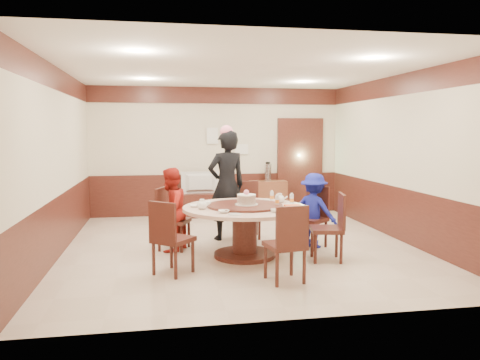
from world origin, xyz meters
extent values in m
plane|color=beige|center=(0.00, 0.00, 0.00)|extent=(6.00, 6.00, 0.00)
plane|color=white|center=(0.00, 0.00, 2.80)|extent=(6.00, 6.00, 0.00)
cube|color=beige|center=(0.00, 3.00, 1.40)|extent=(5.50, 0.04, 2.80)
cube|color=beige|center=(0.00, -3.00, 1.40)|extent=(5.50, 0.04, 2.80)
cube|color=beige|center=(-2.75, 0.00, 1.40)|extent=(0.04, 6.00, 2.80)
cube|color=beige|center=(2.75, 0.00, 1.40)|extent=(0.04, 6.00, 2.80)
cube|color=#431B15|center=(0.00, 0.00, 0.45)|extent=(5.50, 6.00, 0.90)
cube|color=#431B15|center=(0.00, 0.00, 2.62)|extent=(5.50, 6.00, 0.35)
cube|color=#431B15|center=(1.90, 2.95, 1.05)|extent=(1.05, 0.08, 2.18)
cube|color=#86CF99|center=(1.90, 2.97, 1.05)|extent=(0.88, 0.02, 2.05)
cylinder|color=#431B15|center=(-0.04, -0.62, 0.03)|extent=(0.91, 0.91, 0.06)
cylinder|color=#431B15|center=(-0.04, -0.62, 0.35)|extent=(0.36, 0.36, 0.65)
cylinder|color=beige|center=(-0.04, -0.62, 0.72)|extent=(1.82, 1.82, 0.05)
cylinder|color=#431B15|center=(-0.04, -0.62, 0.77)|extent=(1.11, 1.11, 0.03)
cube|color=#431B15|center=(1.09, -0.27, 0.45)|extent=(0.62, 0.62, 0.06)
cube|color=#431B15|center=(1.25, -0.14, 0.72)|extent=(0.29, 0.35, 0.50)
cube|color=#431B15|center=(1.09, -0.27, 0.21)|extent=(0.36, 0.36, 0.42)
cube|color=#431B15|center=(0.24, 0.58, 0.45)|extent=(0.47, 0.47, 0.06)
cube|color=#431B15|center=(0.25, 0.79, 0.72)|extent=(0.42, 0.07, 0.50)
cube|color=#431B15|center=(0.24, 0.58, 0.21)|extent=(0.36, 0.36, 0.42)
cube|color=#431B15|center=(-1.05, -0.01, 0.45)|extent=(0.57, 0.57, 0.06)
cube|color=#431B15|center=(-1.25, 0.07, 0.72)|extent=(0.19, 0.40, 0.50)
cube|color=#431B15|center=(-1.05, -0.01, 0.21)|extent=(0.36, 0.36, 0.42)
cube|color=#431B15|center=(-1.11, -1.28, 0.45)|extent=(0.62, 0.62, 0.06)
cube|color=#431B15|center=(-1.24, -1.44, 0.72)|extent=(0.35, 0.30, 0.50)
cube|color=#431B15|center=(-1.11, -1.28, 0.21)|extent=(0.36, 0.36, 0.42)
cube|color=#431B15|center=(0.24, -1.83, 0.45)|extent=(0.51, 0.51, 0.06)
cube|color=#431B15|center=(0.27, -2.03, 0.72)|extent=(0.42, 0.11, 0.50)
cube|color=#431B15|center=(0.24, -1.83, 0.21)|extent=(0.36, 0.36, 0.42)
cube|color=#431B15|center=(1.07, -1.03, 0.45)|extent=(0.52, 0.52, 0.06)
cube|color=#431B15|center=(1.28, -1.07, 0.72)|extent=(0.12, 0.42, 0.50)
cube|color=#431B15|center=(1.07, -1.03, 0.21)|extent=(0.36, 0.36, 0.42)
imported|color=black|center=(-0.14, 0.54, 0.93)|extent=(0.78, 0.62, 1.86)
imported|color=#AB1F16|center=(-1.11, -0.10, 0.65)|extent=(0.74, 0.79, 1.29)
imported|color=navy|center=(1.14, -0.27, 0.59)|extent=(0.85, 0.86, 1.19)
cylinder|color=white|center=(-0.02, -0.64, 0.79)|extent=(0.34, 0.34, 0.01)
cylinder|color=gray|center=(-0.02, -0.64, 0.85)|extent=(0.27, 0.27, 0.12)
cylinder|color=white|center=(-0.02, -0.64, 0.92)|extent=(0.27, 0.27, 0.01)
sphere|color=pink|center=(-0.02, -0.64, 0.96)|extent=(0.08, 0.08, 0.08)
ellipsoid|color=white|center=(-0.68, -0.76, 0.81)|extent=(0.17, 0.15, 0.13)
ellipsoid|color=white|center=(0.56, -0.34, 0.81)|extent=(0.17, 0.15, 0.13)
imported|color=white|center=(-0.56, -0.27, 0.77)|extent=(0.14, 0.14, 0.04)
imported|color=white|center=(0.29, -1.16, 0.77)|extent=(0.14, 0.14, 0.04)
imported|color=white|center=(-0.42, -1.11, 0.77)|extent=(0.15, 0.15, 0.04)
imported|color=white|center=(0.60, -0.75, 0.77)|extent=(0.15, 0.15, 0.05)
imported|color=white|center=(-0.78, -0.55, 0.77)|extent=(0.14, 0.14, 0.04)
imported|color=white|center=(0.13, -0.02, 0.77)|extent=(0.14, 0.14, 0.04)
cylinder|color=white|center=(-0.29, -1.27, 0.76)|extent=(0.18, 0.18, 0.01)
cylinder|color=white|center=(0.41, -0.12, 0.76)|extent=(0.18, 0.18, 0.01)
cube|color=white|center=(0.58, -1.00, 0.76)|extent=(0.30, 0.20, 0.02)
cube|color=#D54518|center=(0.58, -1.00, 0.79)|extent=(0.24, 0.15, 0.04)
cylinder|color=silver|center=(0.44, -0.67, 0.83)|extent=(0.06, 0.06, 0.16)
cylinder|color=silver|center=(0.68, -0.58, 0.83)|extent=(0.06, 0.06, 0.16)
cylinder|color=silver|center=(0.47, -0.22, 0.83)|extent=(0.06, 0.06, 0.16)
cube|color=#431B15|center=(-0.39, 2.75, 0.25)|extent=(0.85, 0.45, 0.50)
imported|color=gray|center=(-0.39, 2.75, 0.74)|extent=(0.82, 0.13, 0.47)
cube|color=brown|center=(1.11, 2.78, 0.38)|extent=(0.80, 0.40, 0.75)
cylinder|color=silver|center=(1.11, 2.78, 0.94)|extent=(0.15, 0.15, 0.38)
cube|color=white|center=(-0.10, 2.96, 1.75)|extent=(0.25, 0.00, 0.35)
cube|color=white|center=(0.55, 2.96, 1.45)|extent=(0.30, 0.00, 0.22)
camera|label=1|loc=(-1.28, -7.29, 1.85)|focal=35.00mm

